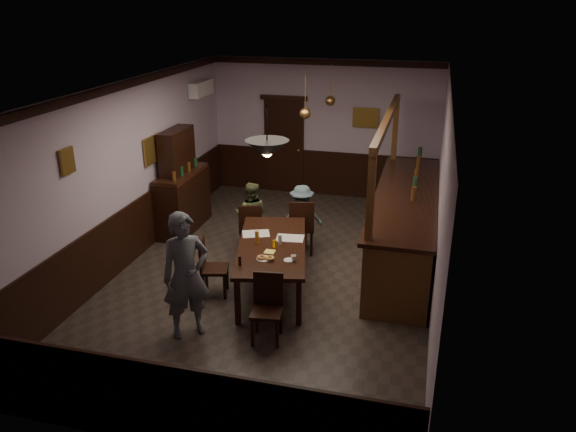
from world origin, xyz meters
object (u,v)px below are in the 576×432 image
(coffee_cup, at_px, (293,258))
(soda_can, at_px, (275,244))
(person_standing, at_px, (186,275))
(pendant_brass_far, at_px, (330,101))
(dining_table, at_px, (272,248))
(pendant_iron, at_px, (267,149))
(sideboard, at_px, (182,190))
(bar_counter, at_px, (405,225))
(pendant_brass_mid, at_px, (305,114))
(chair_side, at_px, (210,265))
(person_seated_right, at_px, (302,217))
(chair_far_left, at_px, (250,226))
(person_seated_left, at_px, (251,215))
(chair_far_right, at_px, (302,225))
(chair_near, at_px, (267,304))

(coffee_cup, xyz_separation_m, soda_can, (-0.38, 0.36, 0.01))
(person_standing, distance_m, pendant_brass_far, 5.30)
(dining_table, relative_size, pendant_iron, 3.54)
(soda_can, distance_m, sideboard, 3.10)
(bar_counter, xyz_separation_m, pendant_brass_mid, (-1.89, 0.61, 1.68))
(chair_side, bearing_deg, pendant_iron, -123.94)
(dining_table, bearing_deg, pendant_brass_mid, 90.29)
(bar_counter, bearing_deg, pendant_iron, -125.48)
(person_seated_right, height_order, bar_counter, bar_counter)
(pendant_brass_far, bearing_deg, sideboard, -145.97)
(chair_far_left, height_order, coffee_cup, chair_far_left)
(dining_table, relative_size, person_seated_right, 2.03)
(chair_side, distance_m, person_seated_left, 1.82)
(coffee_cup, bearing_deg, chair_far_right, 86.42)
(chair_far_left, xyz_separation_m, pendant_brass_mid, (0.71, 1.07, 1.79))
(chair_far_left, bearing_deg, person_standing, 70.30)
(person_seated_left, xyz_separation_m, sideboard, (-1.53, 0.45, 0.18))
(chair_far_left, height_order, pendant_iron, pendant_iron)
(chair_near, xyz_separation_m, pendant_iron, (-0.13, 0.51, 1.94))
(chair_near, distance_m, soda_can, 1.24)
(bar_counter, bearing_deg, chair_far_left, -169.89)
(person_standing, relative_size, sideboard, 0.88)
(chair_near, xyz_separation_m, person_standing, (-1.05, -0.17, 0.36))
(chair_near, height_order, soda_can, chair_near)
(chair_far_right, xyz_separation_m, person_seated_right, (-0.06, 0.28, 0.04))
(pendant_brass_mid, bearing_deg, chair_side, -107.85)
(dining_table, distance_m, person_seated_left, 1.62)
(sideboard, height_order, pendant_iron, pendant_iron)
(chair_side, xyz_separation_m, sideboard, (-1.47, 2.27, 0.29))
(chair_far_left, distance_m, person_standing, 2.62)
(person_seated_right, bearing_deg, dining_table, 69.90)
(dining_table, height_order, pendant_brass_mid, pendant_brass_mid)
(chair_near, height_order, person_seated_right, person_seated_right)
(chair_side, bearing_deg, person_seated_right, -39.13)
(dining_table, relative_size, chair_far_right, 2.37)
(chair_side, bearing_deg, coffee_cup, -106.94)
(bar_counter, distance_m, pendant_brass_mid, 2.60)
(dining_table, xyz_separation_m, coffee_cup, (0.45, -0.47, 0.11))
(pendant_brass_far, bearing_deg, bar_counter, -49.07)
(chair_far_right, relative_size, soda_can, 8.34)
(bar_counter, bearing_deg, chair_near, -118.52)
(bar_counter, distance_m, pendant_brass_far, 3.08)
(person_standing, bearing_deg, chair_side, 55.93)
(soda_can, xyz_separation_m, pendant_iron, (0.11, -0.67, 1.63))
(dining_table, height_order, person_standing, person_standing)
(dining_table, xyz_separation_m, soda_can, (0.08, -0.11, 0.12))
(chair_near, relative_size, pendant_brass_mid, 1.12)
(person_seated_left, relative_size, coffee_cup, 15.14)
(person_seated_right, bearing_deg, pendant_brass_mid, -97.92)
(person_seated_right, xyz_separation_m, pendant_brass_far, (0.10, 1.94, 1.71))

